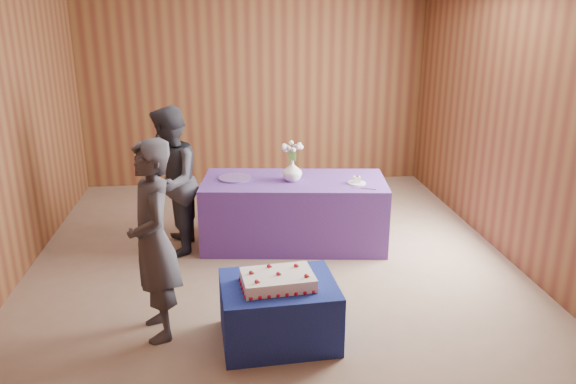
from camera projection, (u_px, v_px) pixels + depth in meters
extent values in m
plane|color=#886D5D|center=(273.00, 267.00, 5.80)|extent=(6.00, 6.00, 0.00)
cube|color=brown|center=(254.00, 93.00, 8.20)|extent=(5.00, 0.04, 2.70)
cube|color=brown|center=(330.00, 287.00, 2.54)|extent=(5.00, 0.04, 2.70)
cube|color=brown|center=(520.00, 133.00, 5.64)|extent=(0.04, 6.00, 2.70)
cube|color=navy|center=(279.00, 311.00, 4.47)|extent=(0.94, 0.75, 0.50)
cube|color=#543593|center=(294.00, 212.00, 6.27)|extent=(2.10, 1.14, 0.75)
cube|color=silver|center=(278.00, 280.00, 4.33)|extent=(0.58, 0.42, 0.10)
sphere|color=#AE0D22|center=(246.00, 299.00, 4.12)|extent=(0.03, 0.03, 0.03)
sphere|color=#AE0D22|center=(318.00, 291.00, 4.23)|extent=(0.03, 0.03, 0.03)
sphere|color=#AE0D22|center=(240.00, 277.00, 4.46)|extent=(0.03, 0.03, 0.03)
sphere|color=#AE0D22|center=(306.00, 270.00, 4.57)|extent=(0.03, 0.03, 0.03)
sphere|color=#AE0D22|center=(259.00, 279.00, 4.20)|extent=(0.03, 0.03, 0.03)
cone|color=#195A14|center=(262.00, 281.00, 4.20)|extent=(0.01, 0.02, 0.02)
sphere|color=#AE0D22|center=(294.00, 266.00, 4.42)|extent=(0.03, 0.03, 0.03)
cone|color=#195A14|center=(297.00, 267.00, 4.43)|extent=(0.01, 0.02, 0.02)
sphere|color=#AE0D22|center=(278.00, 272.00, 4.31)|extent=(0.03, 0.03, 0.03)
cone|color=#195A14|center=(281.00, 273.00, 4.32)|extent=(0.01, 0.02, 0.02)
imported|color=white|center=(292.00, 171.00, 6.08)|extent=(0.29, 0.29, 0.22)
cylinder|color=#326729|center=(296.00, 154.00, 6.03)|extent=(0.01, 0.01, 0.16)
sphere|color=#CCABDD|center=(301.00, 146.00, 6.01)|extent=(0.05, 0.05, 0.05)
cylinder|color=#326729|center=(295.00, 153.00, 6.05)|extent=(0.01, 0.01, 0.16)
sphere|color=white|center=(299.00, 145.00, 6.05)|extent=(0.05, 0.05, 0.05)
cylinder|color=#326729|center=(294.00, 153.00, 6.06)|extent=(0.01, 0.01, 0.16)
sphere|color=#CCABDD|center=(296.00, 145.00, 6.08)|extent=(0.05, 0.05, 0.05)
cylinder|color=#326729|center=(292.00, 153.00, 6.06)|extent=(0.01, 0.01, 0.16)
sphere|color=white|center=(291.00, 145.00, 6.09)|extent=(0.05, 0.05, 0.05)
cylinder|color=#326729|center=(290.00, 153.00, 6.05)|extent=(0.01, 0.01, 0.16)
sphere|color=#CCABDD|center=(287.00, 145.00, 6.07)|extent=(0.05, 0.05, 0.05)
cylinder|color=#326729|center=(289.00, 153.00, 6.04)|extent=(0.01, 0.01, 0.16)
sphere|color=white|center=(284.00, 146.00, 6.04)|extent=(0.05, 0.05, 0.05)
cylinder|color=#326729|center=(289.00, 154.00, 6.02)|extent=(0.01, 0.01, 0.16)
sphere|color=#CCABDD|center=(283.00, 147.00, 5.99)|extent=(0.05, 0.05, 0.05)
cylinder|color=#326729|center=(289.00, 154.00, 6.00)|extent=(0.01, 0.01, 0.16)
sphere|color=white|center=(285.00, 148.00, 5.95)|extent=(0.05, 0.05, 0.05)
cylinder|color=#326729|center=(291.00, 155.00, 5.99)|extent=(0.01, 0.01, 0.16)
sphere|color=#CCABDD|center=(289.00, 149.00, 5.92)|extent=(0.05, 0.05, 0.05)
cylinder|color=#326729|center=(293.00, 155.00, 5.99)|extent=(0.01, 0.01, 0.16)
sphere|color=white|center=(293.00, 149.00, 5.91)|extent=(0.05, 0.05, 0.05)
cylinder|color=#326729|center=(294.00, 154.00, 6.00)|extent=(0.01, 0.01, 0.16)
sphere|color=#CCABDD|center=(298.00, 148.00, 5.93)|extent=(0.05, 0.05, 0.05)
cylinder|color=#326729|center=(296.00, 154.00, 6.01)|extent=(0.01, 0.01, 0.16)
sphere|color=white|center=(300.00, 147.00, 5.96)|extent=(0.05, 0.05, 0.05)
cylinder|color=#684D9B|center=(235.00, 178.00, 6.18)|extent=(0.39, 0.39, 0.02)
cylinder|color=silver|center=(357.00, 183.00, 6.02)|extent=(0.23, 0.23, 0.01)
cube|color=silver|center=(357.00, 180.00, 6.01)|extent=(0.08, 0.07, 0.07)
sphere|color=#AE0D22|center=(357.00, 176.00, 5.97)|extent=(0.03, 0.03, 0.03)
cube|color=#BDBCC1|center=(364.00, 189.00, 5.85)|extent=(0.25, 0.12, 0.00)
imported|color=#393742|center=(153.00, 241.00, 4.38)|extent=(0.54, 0.68, 1.63)
imported|color=#2F2F38|center=(170.00, 182.00, 5.91)|extent=(0.63, 0.80, 1.60)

